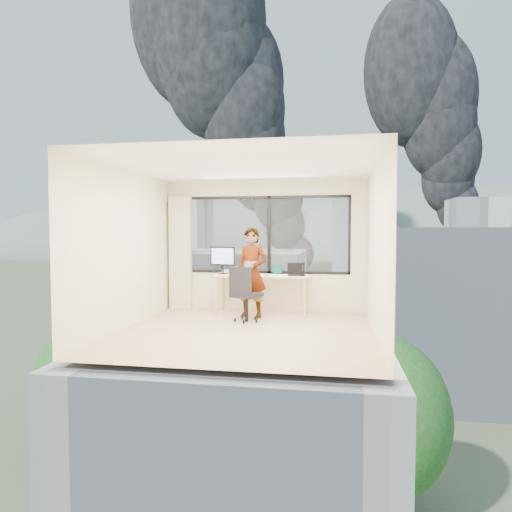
% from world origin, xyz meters
% --- Properties ---
extents(floor, '(4.00, 4.00, 0.01)m').
position_xyz_m(floor, '(0.00, 0.00, 0.00)').
color(floor, '#DCB28F').
rests_on(floor, ground).
extents(ceiling, '(4.00, 4.00, 0.01)m').
position_xyz_m(ceiling, '(0.00, 0.00, 2.60)').
color(ceiling, white).
rests_on(ceiling, ground).
extents(wall_front, '(4.00, 0.01, 2.60)m').
position_xyz_m(wall_front, '(0.00, -2.00, 1.30)').
color(wall_front, beige).
rests_on(wall_front, ground).
extents(wall_left, '(0.01, 4.00, 2.60)m').
position_xyz_m(wall_left, '(-2.00, 0.00, 1.30)').
color(wall_left, beige).
rests_on(wall_left, ground).
extents(wall_right, '(0.01, 4.00, 2.60)m').
position_xyz_m(wall_right, '(2.00, 0.00, 1.30)').
color(wall_right, beige).
rests_on(wall_right, ground).
extents(window_wall, '(3.30, 0.16, 1.55)m').
position_xyz_m(window_wall, '(0.05, 2.00, 1.52)').
color(window_wall, black).
rests_on(window_wall, ground).
extents(curtain, '(0.45, 0.14, 2.30)m').
position_xyz_m(curtain, '(-1.72, 1.88, 1.15)').
color(curtain, beige).
rests_on(curtain, floor).
extents(desk, '(1.80, 0.60, 0.75)m').
position_xyz_m(desk, '(0.00, 1.66, 0.38)').
color(desk, tan).
rests_on(desk, floor).
extents(chair, '(0.66, 0.66, 1.00)m').
position_xyz_m(chair, '(-0.14, 0.80, 0.50)').
color(chair, black).
rests_on(chair, floor).
extents(person, '(0.69, 0.54, 1.66)m').
position_xyz_m(person, '(-0.12, 1.23, 0.83)').
color(person, '#2D2D33').
rests_on(person, floor).
extents(monitor, '(0.56, 0.26, 0.55)m').
position_xyz_m(monitor, '(-0.80, 1.76, 1.02)').
color(monitor, black).
rests_on(monitor, desk).
extents(game_console, '(0.36, 0.34, 0.07)m').
position_xyz_m(game_console, '(-0.71, 1.92, 0.79)').
color(game_console, white).
rests_on(game_console, desk).
extents(laptop, '(0.37, 0.39, 0.22)m').
position_xyz_m(laptop, '(0.67, 1.65, 0.86)').
color(laptop, black).
rests_on(laptop, desk).
extents(cellphone, '(0.12, 0.08, 0.01)m').
position_xyz_m(cellphone, '(0.11, 1.52, 0.76)').
color(cellphone, black).
rests_on(cellphone, desk).
extents(pen_cup, '(0.09, 0.09, 0.11)m').
position_xyz_m(pen_cup, '(0.80, 1.56, 0.80)').
color(pen_cup, black).
rests_on(pen_cup, desk).
extents(handbag, '(0.27, 0.17, 0.19)m').
position_xyz_m(handbag, '(0.27, 1.88, 0.84)').
color(handbag, '#0D4E42').
rests_on(handbag, desk).
extents(exterior_ground, '(400.00, 400.00, 0.04)m').
position_xyz_m(exterior_ground, '(0.00, 120.00, -14.00)').
color(exterior_ground, '#515B3D').
rests_on(exterior_ground, ground).
extents(near_bldg_a, '(16.00, 12.00, 14.00)m').
position_xyz_m(near_bldg_a, '(-9.00, 30.00, -7.00)').
color(near_bldg_a, beige).
rests_on(near_bldg_a, exterior_ground).
extents(near_bldg_b, '(14.00, 13.00, 16.00)m').
position_xyz_m(near_bldg_b, '(12.00, 38.00, -6.00)').
color(near_bldg_b, white).
rests_on(near_bldg_b, exterior_ground).
extents(far_tower_a, '(14.00, 14.00, 28.00)m').
position_xyz_m(far_tower_a, '(-35.00, 95.00, 0.00)').
color(far_tower_a, silver).
rests_on(far_tower_a, exterior_ground).
extents(far_tower_b, '(13.00, 13.00, 30.00)m').
position_xyz_m(far_tower_b, '(8.00, 120.00, 1.00)').
color(far_tower_b, silver).
rests_on(far_tower_b, exterior_ground).
extents(far_tower_c, '(15.00, 15.00, 26.00)m').
position_xyz_m(far_tower_c, '(45.00, 140.00, -1.00)').
color(far_tower_c, silver).
rests_on(far_tower_c, exterior_ground).
extents(far_tower_d, '(16.00, 14.00, 22.00)m').
position_xyz_m(far_tower_d, '(-60.00, 150.00, -3.00)').
color(far_tower_d, silver).
rests_on(far_tower_d, exterior_ground).
extents(hill_a, '(288.00, 216.00, 90.00)m').
position_xyz_m(hill_a, '(-120.00, 320.00, -14.00)').
color(hill_a, slate).
rests_on(hill_a, exterior_ground).
extents(hill_b, '(300.00, 220.00, 96.00)m').
position_xyz_m(hill_b, '(100.00, 320.00, -14.00)').
color(hill_b, slate).
rests_on(hill_b, exterior_ground).
extents(tree_a, '(7.00, 7.00, 8.00)m').
position_xyz_m(tree_a, '(-16.00, 22.00, -10.00)').
color(tree_a, '#20501A').
rests_on(tree_a, exterior_ground).
extents(tree_b, '(7.60, 7.60, 9.00)m').
position_xyz_m(tree_b, '(4.00, 18.00, -9.50)').
color(tree_b, '#20501A').
rests_on(tree_b, exterior_ground).
extents(smoke_plume_a, '(40.00, 24.00, 90.00)m').
position_xyz_m(smoke_plume_a, '(-10.00, 150.00, 39.00)').
color(smoke_plume_a, black).
rests_on(smoke_plume_a, exterior_ground).
extents(smoke_plume_b, '(30.00, 18.00, 70.00)m').
position_xyz_m(smoke_plume_b, '(55.00, 170.00, 27.00)').
color(smoke_plume_b, black).
rests_on(smoke_plume_b, exterior_ground).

